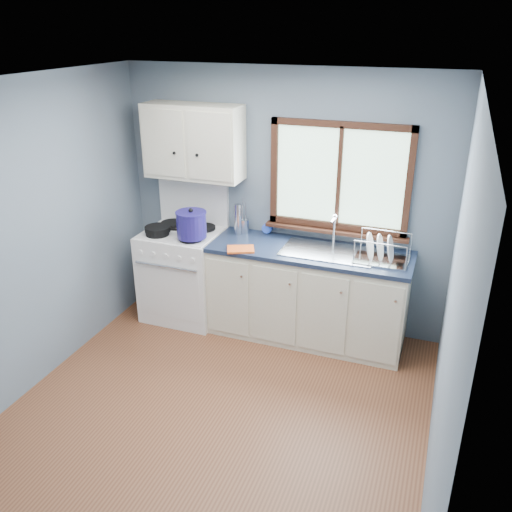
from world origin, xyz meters
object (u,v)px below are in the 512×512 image
(stockpot, at_px, (191,224))
(dish_rack, at_px, (381,254))
(utensil_crock, at_px, (244,226))
(sink, at_px, (328,258))
(base_cabinets, at_px, (307,298))
(thermos, at_px, (238,219))
(skillet, at_px, (158,229))
(gas_range, at_px, (184,271))

(stockpot, relative_size, dish_rack, 0.80)
(utensil_crock, xyz_separation_m, dish_rack, (1.38, -0.22, -0.01))
(sink, distance_m, stockpot, 1.32)
(sink, height_order, stockpot, stockpot)
(sink, xyz_separation_m, dish_rack, (0.47, -0.02, 0.12))
(base_cabinets, height_order, sink, sink)
(utensil_crock, distance_m, thermos, 0.11)
(base_cabinets, distance_m, utensil_crock, 0.95)
(dish_rack, bearing_deg, utensil_crock, 172.14)
(thermos, height_order, dish_rack, thermos)
(skillet, xyz_separation_m, utensil_crock, (0.76, 0.36, 0.01))
(base_cabinets, distance_m, thermos, 1.02)
(gas_range, xyz_separation_m, sink, (1.49, 0.02, 0.37))
(sink, distance_m, skillet, 1.68)
(gas_range, xyz_separation_m, thermos, (0.55, 0.15, 0.58))
(base_cabinets, relative_size, skillet, 4.64)
(thermos, bearing_deg, base_cabinets, -9.94)
(utensil_crock, bearing_deg, dish_rack, -8.91)
(dish_rack, bearing_deg, gas_range, -178.99)
(stockpot, bearing_deg, sink, 7.82)
(dish_rack, bearing_deg, base_cabinets, 179.29)
(thermos, relative_size, dish_rack, 0.66)
(sink, bearing_deg, base_cabinets, 179.87)
(skillet, height_order, dish_rack, dish_rack)
(base_cabinets, relative_size, utensil_crock, 5.29)
(base_cabinets, bearing_deg, sink, -0.13)
(sink, relative_size, stockpot, 2.24)
(thermos, bearing_deg, gas_range, -164.48)
(base_cabinets, height_order, dish_rack, dish_rack)
(thermos, bearing_deg, dish_rack, -6.20)
(utensil_crock, bearing_deg, skillet, -154.77)
(stockpot, bearing_deg, gas_range, 141.02)
(base_cabinets, xyz_separation_m, skillet, (-1.49, -0.16, 0.58))
(gas_range, distance_m, stockpot, 0.65)
(base_cabinets, bearing_deg, skillet, -173.74)
(gas_range, relative_size, utensil_crock, 3.89)
(base_cabinets, height_order, skillet, skillet)
(base_cabinets, bearing_deg, thermos, 170.06)
(skillet, relative_size, dish_rack, 0.85)
(stockpot, height_order, thermos, stockpot)
(base_cabinets, distance_m, dish_rack, 0.87)
(sink, relative_size, thermos, 2.71)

